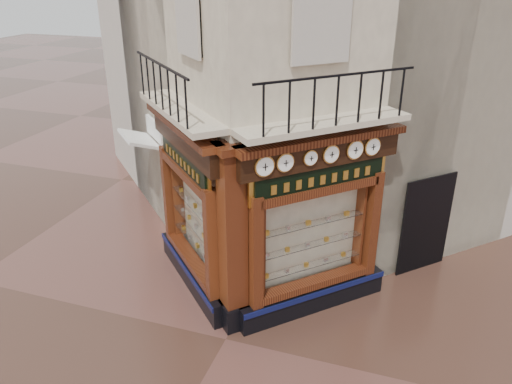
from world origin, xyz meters
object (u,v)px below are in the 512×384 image
at_px(signboard_left, 184,162).
at_px(corner_pilaster, 233,243).
at_px(clock_c, 310,158).
at_px(clock_d, 331,154).
at_px(clock_f, 372,147).
at_px(clock_b, 285,163).
at_px(signboard_right, 321,179).
at_px(clock_e, 355,150).
at_px(awning, 148,228).
at_px(clock_a, 264,166).

bearing_deg(signboard_left, corner_pilaster, -169.75).
distance_m(clock_c, clock_d, 0.46).
bearing_deg(clock_f, clock_b, -180.00).
xyz_separation_m(signboard_left, signboard_right, (2.92, -0.00, -0.00)).
height_order(clock_e, awning, clock_e).
distance_m(clock_e, signboard_right, 0.86).
xyz_separation_m(clock_b, signboard_right, (0.54, 0.70, -0.52)).
bearing_deg(clock_e, clock_c, -180.00).
bearing_deg(signboard_right, clock_e, -9.29).
height_order(clock_a, clock_f, clock_a).
distance_m(clock_b, awning, 6.64).
xyz_separation_m(clock_c, signboard_left, (-2.76, 0.31, -0.52)).
relative_size(clock_e, awning, 0.28).
bearing_deg(signboard_right, clock_c, -161.71).
distance_m(clock_b, clock_f, 1.97).
relative_size(clock_d, awning, 0.27).
distance_m(corner_pilaster, clock_f, 3.33).
relative_size(clock_c, clock_f, 0.81).
relative_size(corner_pilaster, signboard_left, 1.92).
bearing_deg(clock_b, corner_pilaster, 154.04).
bearing_deg(signboard_right, clock_d, -42.38).
distance_m(clock_a, clock_b, 0.42).
bearing_deg(clock_b, clock_d, 0.00).
height_order(clock_a, clock_b, clock_a).
height_order(clock_e, signboard_left, clock_e).
relative_size(clock_c, clock_e, 0.78).
distance_m(signboard_left, signboard_right, 2.92).
bearing_deg(signboard_right, clock_f, -5.75).
xyz_separation_m(clock_a, clock_d, (1.00, 1.00, 0.00)).
xyz_separation_m(clock_a, awning, (-4.49, 3.13, -3.62)).
height_order(clock_c, signboard_right, clock_c).
height_order(clock_c, clock_d, clock_d).
xyz_separation_m(corner_pilaster, signboard_right, (1.46, 1.01, 1.15)).
bearing_deg(corner_pilaster, clock_f, -8.53).
distance_m(clock_a, clock_f, 2.39).
height_order(clock_e, clock_f, clock_e).
bearing_deg(clock_f, clock_a, -180.00).
height_order(clock_b, signboard_right, clock_b).
height_order(clock_a, awning, clock_a).
bearing_deg(clock_e, clock_a, -180.00).
distance_m(awning, signboard_right, 6.52).
bearing_deg(corner_pilaster, awning, 95.75).
height_order(corner_pilaster, clock_c, corner_pilaster).
distance_m(clock_e, clock_f, 0.42).
bearing_deg(clock_c, corner_pilaster, 163.21).
distance_m(clock_c, clock_f, 1.43).
xyz_separation_m(clock_c, awning, (-5.17, 2.46, -3.62)).
height_order(awning, signboard_left, signboard_left).
xyz_separation_m(corner_pilaster, awning, (-3.86, 3.16, -1.95)).
bearing_deg(corner_pilaster, signboard_right, -10.25).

